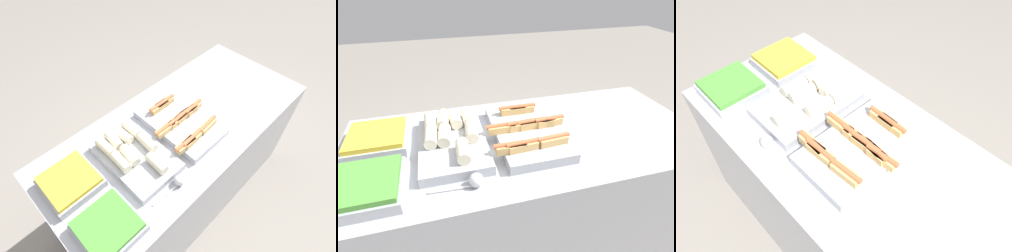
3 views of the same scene
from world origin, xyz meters
TOP-DOWN VIEW (x-y plane):
  - ground_plane at (0.00, 0.00)m, footprint 12.00×12.00m
  - counter at (0.00, 0.00)m, footprint 1.86×0.82m
  - tray_hotdogs at (-0.01, -0.00)m, footprint 0.41×0.54m
  - tray_wraps at (-0.38, 0.02)m, footprint 0.31×0.49m
  - tray_side_front at (-0.73, -0.22)m, footprint 0.28×0.28m
  - tray_side_back at (-0.73, 0.12)m, footprint 0.28×0.28m
  - serving_spoon_near at (-0.32, -0.28)m, footprint 0.22×0.06m

SIDE VIEW (x-z plane):
  - ground_plane at x=0.00m, z-range 0.00..0.00m
  - counter at x=0.00m, z-range 0.00..0.88m
  - serving_spoon_near at x=-0.32m, z-range 0.88..0.93m
  - tray_side_front at x=-0.73m, z-range 0.88..0.95m
  - tray_side_back at x=-0.73m, z-range 0.88..0.95m
  - tray_hotdogs at x=-0.01m, z-range 0.87..0.96m
  - tray_wraps at x=-0.38m, z-range 0.87..0.97m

